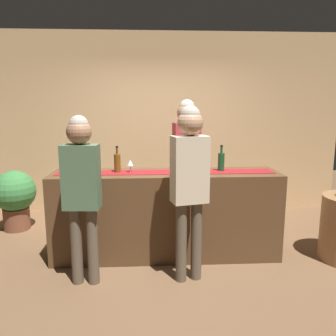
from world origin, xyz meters
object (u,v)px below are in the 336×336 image
(wine_bottle_amber, at_px, (117,163))
(customer_browsing, at_px, (82,183))
(bartender, at_px, (186,152))
(wine_glass_near_customer, at_px, (181,162))
(customer_sipping, at_px, (190,175))
(wine_glass_mid_counter, at_px, (207,163))
(wine_bottle_green, at_px, (221,161))
(wine_glass_far_end, at_px, (130,163))
(potted_plant_tall, at_px, (15,196))

(wine_bottle_amber, height_order, customer_browsing, customer_browsing)
(bartender, bearing_deg, wine_glass_near_customer, 68.15)
(bartender, xyz_separation_m, customer_sipping, (-0.10, -1.18, -0.06))
(wine_glass_mid_counter, xyz_separation_m, customer_browsing, (-1.29, -0.60, -0.08))
(wine_bottle_amber, xyz_separation_m, bartender, (0.84, 0.56, 0.04))
(wine_bottle_amber, distance_m, customer_sipping, 0.97)
(wine_bottle_green, xyz_separation_m, wine_bottle_amber, (-1.19, -0.02, 0.00))
(wine_glass_far_end, relative_size, customer_sipping, 0.08)
(wine_glass_near_customer, relative_size, wine_glass_far_end, 1.00)
(wine_glass_near_customer, distance_m, wine_glass_far_end, 0.59)
(wine_bottle_amber, distance_m, customer_browsing, 0.70)
(bartender, height_order, customer_sipping, bartender)
(wine_glass_near_customer, distance_m, wine_glass_mid_counter, 0.29)
(bartender, bearing_deg, potted_plant_tall, -18.13)
(wine_glass_far_end, height_order, potted_plant_tall, wine_glass_far_end)
(wine_glass_near_customer, relative_size, customer_sipping, 0.08)
(potted_plant_tall, bearing_deg, bartender, -8.57)
(customer_browsing, bearing_deg, wine_glass_mid_counter, 28.29)
(wine_bottle_green, bearing_deg, customer_sipping, -124.57)
(wine_bottle_green, bearing_deg, wine_bottle_amber, -178.95)
(wine_glass_far_end, xyz_separation_m, bartender, (0.70, 0.56, 0.04))
(wine_bottle_green, relative_size, customer_sipping, 0.17)
(wine_glass_far_end, xyz_separation_m, potted_plant_tall, (-1.68, 0.92, -0.61))
(wine_bottle_amber, xyz_separation_m, wine_glass_near_customer, (0.73, 0.04, -0.01))
(wine_bottle_green, height_order, wine_glass_near_customer, wine_bottle_green)
(wine_glass_mid_counter, bearing_deg, customer_browsing, -155.15)
(wine_glass_near_customer, xyz_separation_m, wine_glass_mid_counter, (0.28, -0.07, 0.00))
(wine_bottle_amber, bearing_deg, wine_glass_mid_counter, -1.91)
(wine_bottle_green, height_order, customer_browsing, customer_browsing)
(bartender, height_order, potted_plant_tall, bartender)
(customer_sipping, height_order, customer_browsing, customer_sipping)
(potted_plant_tall, bearing_deg, wine_glass_near_customer, -21.23)
(wine_bottle_green, relative_size, potted_plant_tall, 0.36)
(wine_glass_mid_counter, relative_size, wine_glass_far_end, 1.00)
(wine_bottle_amber, xyz_separation_m, customer_browsing, (-0.28, -0.63, -0.09))
(wine_glass_far_end, bearing_deg, wine_bottle_green, 1.47)
(bartender, distance_m, customer_sipping, 1.18)
(wine_bottle_amber, relative_size, customer_sipping, 0.17)
(wine_glass_far_end, height_order, bartender, bartender)
(wine_glass_mid_counter, height_order, customer_browsing, customer_browsing)
(wine_glass_near_customer, height_order, customer_sipping, customer_sipping)
(wine_glass_near_customer, relative_size, bartender, 0.08)
(bartender, relative_size, customer_sipping, 1.04)
(bartender, relative_size, customer_browsing, 1.10)
(wine_bottle_green, xyz_separation_m, wine_glass_far_end, (-1.04, -0.03, -0.01))
(wine_glass_mid_counter, bearing_deg, bartender, 105.54)
(wine_glass_mid_counter, bearing_deg, wine_bottle_green, 17.17)
(customer_sipping, bearing_deg, potted_plant_tall, 132.44)
(wine_bottle_green, relative_size, customer_browsing, 0.18)
(wine_bottle_amber, relative_size, wine_glass_mid_counter, 2.10)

